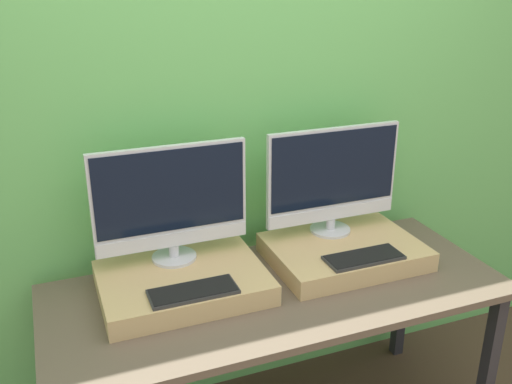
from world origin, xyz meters
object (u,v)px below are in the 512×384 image
Objects in this scene: keyboard_right at (364,257)px; monitor_right at (333,178)px; monitor_left at (171,201)px; keyboard_left at (193,291)px.

monitor_right is at bearing 90.00° from keyboard_right.
monitor_left is 1.91× the size of keyboard_left.
monitor_left reaches higher than keyboard_right.
keyboard_left is at bearing -158.27° from monitor_right.
monitor_right is 1.91× the size of keyboard_right.
keyboard_right is at bearing -21.73° from monitor_left.
monitor_right reaches higher than keyboard_left.
monitor_right is at bearing 21.73° from keyboard_left.
keyboard_right is at bearing 0.00° from keyboard_left.
keyboard_left and keyboard_right have the same top height.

